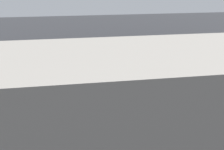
{
  "coord_description": "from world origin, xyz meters",
  "views": [
    {
      "loc": [
        4.05,
        14.81,
        6.56
      ],
      "look_at": [
        1.79,
        0.85,
        0.9
      ],
      "focal_mm": 40.0,
      "sensor_mm": 36.0,
      "label": 1
    }
  ],
  "objects": [
    {
      "name": "moving_hatchback",
      "position": [
        -0.44,
        -0.81,
        1.03
      ],
      "size": [
        4.08,
        2.16,
        2.06
      ],
      "color": "yellow",
      "rests_on": "ground"
    },
    {
      "name": "metal_railing",
      "position": [
        -1.69,
        5.22,
        0.72
      ],
      "size": [
        8.43,
        0.04,
        1.05
      ],
      "color": "#B7BABF",
      "rests_on": "ground"
    },
    {
      "name": "fire_hydrant",
      "position": [
        3.21,
        2.6,
        0.4
      ],
      "size": [
        0.42,
        0.31,
        0.8
      ],
      "color": "gold",
      "rests_on": "ground"
    },
    {
      "name": "pedestrian",
      "position": [
        3.85,
        2.48,
        0.96
      ],
      "size": [
        0.3,
        0.56,
        1.62
      ],
      "color": "#1E8C4C",
      "rests_on": "ground"
    },
    {
      "name": "kerb_strip",
      "position": [
        0.0,
        4.2,
        0.02
      ],
      "size": [
        24.0,
        3.2,
        0.04
      ],
      "primitive_type": "cube",
      "color": "slate",
      "rests_on": "ground"
    },
    {
      "name": "puddle_patch",
      "position": [
        -0.11,
        -0.71,
        0.0
      ],
      "size": [
        2.89,
        2.89,
        0.01
      ],
      "primitive_type": "cylinder",
      "color": "black",
      "rests_on": "ground"
    },
    {
      "name": "ground_plane",
      "position": [
        0.0,
        0.0,
        0.0
      ],
      "size": [
        60.0,
        60.0,
        0.0
      ],
      "primitive_type": "plane",
      "color": "black"
    },
    {
      "name": "sign_post",
      "position": [
        4.49,
        4.39,
        1.58
      ],
      "size": [
        0.07,
        0.44,
        2.4
      ],
      "color": "#4C4C51",
      "rests_on": "ground"
    }
  ]
}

